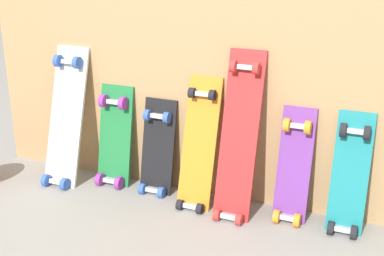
{
  "coord_description": "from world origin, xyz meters",
  "views": [
    {
      "loc": [
        0.95,
        -2.32,
        1.27
      ],
      "look_at": [
        0.0,
        -0.07,
        0.41
      ],
      "focal_mm": 47.94,
      "sensor_mm": 36.0,
      "label": 1
    }
  ],
  "objects": [
    {
      "name": "ground_plane",
      "position": [
        0.0,
        0.0,
        0.0
      ],
      "size": [
        12.0,
        12.0,
        0.0
      ],
      "primitive_type": "plane",
      "color": "gray"
    },
    {
      "name": "plywood_wall_panel",
      "position": [
        0.0,
        0.07,
        0.7
      ],
      "size": [
        2.55,
        0.04,
        1.41
      ],
      "primitive_type": "cube",
      "color": "tan",
      "rests_on": "ground"
    },
    {
      "name": "skateboard_white",
      "position": [
        -0.76,
        -0.09,
        0.35
      ],
      "size": [
        0.2,
        0.31,
        0.82
      ],
      "color": "silver",
      "rests_on": "ground"
    },
    {
      "name": "skateboard_green",
      "position": [
        -0.49,
        -0.03,
        0.25
      ],
      "size": [
        0.2,
        0.18,
        0.62
      ],
      "color": "#1E7238",
      "rests_on": "ground"
    },
    {
      "name": "skateboard_black",
      "position": [
        -0.22,
        -0.03,
        0.22
      ],
      "size": [
        0.19,
        0.18,
        0.58
      ],
      "color": "black",
      "rests_on": "ground"
    },
    {
      "name": "skateboard_orange",
      "position": [
        0.04,
        -0.07,
        0.29
      ],
      "size": [
        0.18,
        0.26,
        0.73
      ],
      "color": "orange",
      "rests_on": "ground"
    },
    {
      "name": "skateboard_red",
      "position": [
        0.25,
        -0.08,
        0.37
      ],
      "size": [
        0.18,
        0.29,
        0.88
      ],
      "color": "#B22626",
      "rests_on": "ground"
    },
    {
      "name": "skateboard_purple",
      "position": [
        0.52,
        -0.04,
        0.25
      ],
      "size": [
        0.16,
        0.2,
        0.62
      ],
      "color": "#6B338C",
      "rests_on": "ground"
    },
    {
      "name": "skateboard_teal",
      "position": [
        0.78,
        -0.04,
        0.25
      ],
      "size": [
        0.17,
        0.21,
        0.63
      ],
      "color": "#197A7F",
      "rests_on": "ground"
    }
  ]
}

